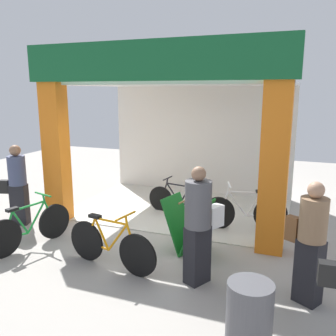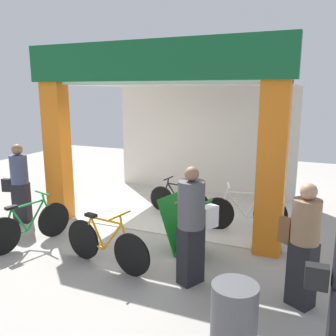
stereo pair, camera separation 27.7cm
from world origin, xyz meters
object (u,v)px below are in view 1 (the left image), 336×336
object	(u,v)px
bicycle_inside_0	(178,200)
pedestrian_1	(17,184)
bicycle_parked_0	(30,228)
sandwich_board_sign	(188,225)
bicycle_inside_1	(245,212)
pedestrian_0	(311,241)
bicycle_parked_1	(111,245)
trash_bin	(249,325)
pedestrian_2	(199,223)

from	to	relation	value
bicycle_inside_0	pedestrian_1	distance (m)	3.42
bicycle_parked_0	sandwich_board_sign	world-z (taller)	sandwich_board_sign
pedestrian_1	bicycle_parked_0	bearing A→B (deg)	-39.50
bicycle_inside_1	pedestrian_1	xyz separation A→B (m)	(-4.43, -1.36, 0.49)
bicycle_parked_0	pedestrian_0	bearing A→B (deg)	-0.63
bicycle_inside_1	bicycle_parked_1	bearing A→B (deg)	-125.86
bicycle_inside_0	trash_bin	distance (m)	4.60
bicycle_inside_1	bicycle_parked_0	world-z (taller)	bicycle_inside_1
sandwich_board_sign	bicycle_parked_1	bearing A→B (deg)	-133.71
bicycle_inside_0	pedestrian_0	xyz separation A→B (m)	(2.73, -2.64, 0.52)
bicycle_parked_1	pedestrian_0	xyz separation A→B (m)	(2.88, 0.10, 0.48)
pedestrian_2	pedestrian_0	bearing A→B (deg)	0.41
pedestrian_2	bicycle_inside_0	bearing A→B (deg)	115.11
bicycle_inside_1	pedestrian_2	world-z (taller)	pedestrian_2
pedestrian_2	bicycle_parked_1	bearing A→B (deg)	-176.35
bicycle_inside_1	sandwich_board_sign	bearing A→B (deg)	-118.89
bicycle_parked_0	pedestrian_2	distance (m)	3.16
sandwich_board_sign	pedestrian_0	xyz separation A→B (m)	(1.94, -0.89, 0.37)
bicycle_parked_1	pedestrian_1	xyz separation A→B (m)	(-2.73, 0.99, 0.49)
bicycle_parked_1	pedestrian_0	bearing A→B (deg)	1.98
pedestrian_1	pedestrian_2	bearing A→B (deg)	-12.29
trash_bin	bicycle_parked_1	bearing A→B (deg)	150.74
trash_bin	pedestrian_1	bearing A→B (deg)	155.61
bicycle_inside_1	pedestrian_1	world-z (taller)	pedestrian_1
pedestrian_1	trash_bin	world-z (taller)	pedestrian_1
bicycle_parked_0	bicycle_parked_1	xyz separation A→B (m)	(1.71, -0.15, 0.00)
pedestrian_0	trash_bin	world-z (taller)	pedestrian_0
sandwich_board_sign	pedestrian_2	world-z (taller)	pedestrian_2
bicycle_parked_1	pedestrian_2	world-z (taller)	pedestrian_2
pedestrian_0	pedestrian_2	world-z (taller)	pedestrian_2
pedestrian_0	bicycle_parked_1	bearing A→B (deg)	-178.02
bicycle_inside_0	bicycle_parked_1	xyz separation A→B (m)	(-0.16, -2.74, 0.04)
pedestrian_1	bicycle_inside_0	bearing A→B (deg)	31.23
bicycle_parked_0	trash_bin	size ratio (longest dim) A/B	1.80
pedestrian_0	trash_bin	xyz separation A→B (m)	(-0.55, -1.41, -0.40)
bicycle_inside_1	trash_bin	size ratio (longest dim) A/B	1.81
bicycle_inside_0	bicycle_parked_1	distance (m)	2.75
bicycle_parked_1	pedestrian_0	distance (m)	2.93
bicycle_inside_1	bicycle_inside_0	bearing A→B (deg)	165.49
bicycle_parked_0	pedestrian_2	size ratio (longest dim) A/B	0.94
bicycle_parked_0	pedestrian_1	bearing A→B (deg)	140.50
pedestrian_1	bicycle_inside_1	bearing A→B (deg)	17.02
bicycle_inside_1	bicycle_parked_1	xyz separation A→B (m)	(-1.70, -2.35, -0.00)
bicycle_inside_1	bicycle_parked_1	world-z (taller)	bicycle_inside_1
bicycle_inside_0	bicycle_parked_1	size ratio (longest dim) A/B	0.89
sandwich_board_sign	pedestrian_1	world-z (taller)	pedestrian_1
bicycle_inside_0	trash_bin	world-z (taller)	trash_bin
bicycle_inside_0	pedestrian_0	world-z (taller)	pedestrian_0
sandwich_board_sign	pedestrian_2	bearing A→B (deg)	-63.30
bicycle_inside_0	sandwich_board_sign	size ratio (longest dim) A/B	1.54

